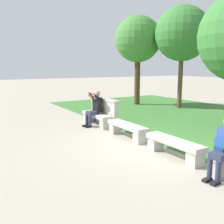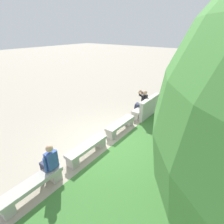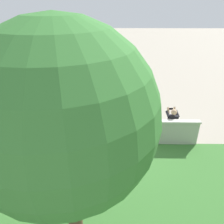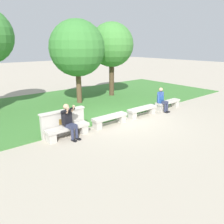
% 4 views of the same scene
% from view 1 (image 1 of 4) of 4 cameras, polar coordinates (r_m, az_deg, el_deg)
% --- Properties ---
extents(ground_plane, '(80.00, 80.00, 0.00)m').
position_cam_1_polar(ground_plane, '(7.48, 7.72, -7.38)').
color(ground_plane, '#A89E8C').
extents(bench_main, '(1.72, 0.40, 0.45)m').
position_cam_1_polar(bench_main, '(9.93, -3.41, -1.23)').
color(bench_main, '#B7B2A8').
rests_on(bench_main, ground).
extents(bench_near, '(1.72, 0.40, 0.45)m').
position_cam_1_polar(bench_near, '(8.20, 3.27, -3.63)').
color(bench_near, '#B7B2A8').
rests_on(bench_near, ground).
extents(bench_mid, '(1.72, 0.40, 0.45)m').
position_cam_1_polar(bench_mid, '(6.66, 13.34, -7.13)').
color(bench_mid, '#B7B2A8').
rests_on(bench_mid, ground).
extents(backrest_wall_with_plaque, '(1.84, 0.24, 1.01)m').
position_cam_1_polar(backrest_wall_with_plaque, '(10.05, -1.71, 0.21)').
color(backrest_wall_with_plaque, '#B7B2A8').
rests_on(backrest_wall_with_plaque, ground).
extents(person_photographer, '(0.51, 0.76, 1.32)m').
position_cam_1_polar(person_photographer, '(9.80, -3.77, 1.24)').
color(person_photographer, black).
rests_on(person_photographer, ground).
extents(person_distant, '(0.48, 0.69, 1.26)m').
position_cam_1_polar(person_distant, '(5.62, 23.21, -6.86)').
color(person_distant, black).
rests_on(person_distant, ground).
extents(backpack, '(0.28, 0.24, 0.43)m').
position_cam_1_polar(backpack, '(5.70, 22.96, -7.12)').
color(backpack, '#234C8C').
rests_on(backpack, bench_far).
extents(tree_behind_wall, '(2.77, 2.77, 5.23)m').
position_cam_1_polar(tree_behind_wall, '(14.27, 15.06, 16.11)').
color(tree_behind_wall, brown).
rests_on(tree_behind_wall, ground).
extents(tree_far_back, '(2.57, 2.57, 4.99)m').
position_cam_1_polar(tree_far_back, '(15.20, 5.66, 15.39)').
color(tree_far_back, '#4C3826').
rests_on(tree_far_back, ground).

